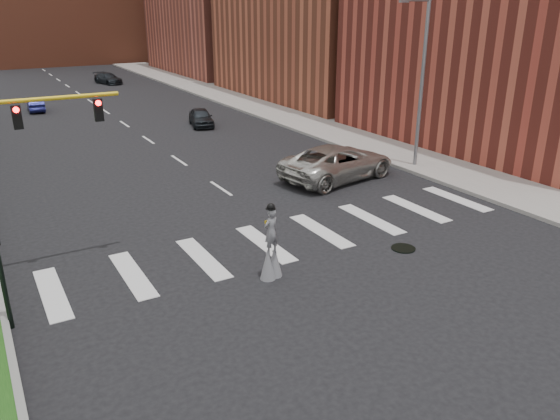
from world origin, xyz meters
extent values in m
plane|color=black|center=(0.00, 0.00, 0.00)|extent=(160.00, 160.00, 0.00)
cube|color=gray|center=(12.50, 25.00, 0.09)|extent=(5.00, 90.00, 0.18)
cylinder|color=black|center=(3.00, -2.00, 0.02)|extent=(0.90, 0.90, 0.04)
cube|color=#9B4A30|center=(6.00, 78.00, 9.00)|extent=(26.00, 14.00, 18.00)
cylinder|color=slate|center=(11.00, 6.00, 4.50)|extent=(0.20, 0.20, 9.00)
cylinder|color=slate|center=(10.20, 6.00, 8.80)|extent=(1.80, 0.12, 0.12)
cube|color=slate|center=(9.30, 6.00, 8.75)|extent=(0.50, 0.18, 0.12)
cylinder|color=gold|center=(-8.40, 3.00, 5.80)|extent=(5.20, 0.14, 0.14)
cube|color=black|center=(-9.00, 3.00, 5.30)|extent=(0.28, 0.18, 0.75)
cylinder|color=#FF0C0C|center=(-9.00, 2.90, 5.55)|extent=(0.18, 0.06, 0.18)
cube|color=black|center=(-6.50, 3.00, 5.30)|extent=(0.28, 0.18, 0.75)
cylinder|color=#FF0C0C|center=(-6.50, 2.90, 5.55)|extent=(0.18, 0.06, 0.18)
cylinder|color=black|center=(-10.30, -0.50, 1.50)|extent=(0.14, 0.14, 3.00)
cylinder|color=#301F13|center=(-2.26, -1.46, 0.44)|extent=(0.07, 0.07, 0.87)
cylinder|color=#301F13|center=(-2.56, -1.54, 0.44)|extent=(0.07, 0.07, 0.87)
cone|color=slate|center=(-2.26, -1.46, 0.54)|extent=(0.52, 0.52, 1.09)
cone|color=slate|center=(-2.56, -1.54, 0.54)|extent=(0.52, 0.52, 1.09)
imported|color=slate|center=(-2.41, -1.50, 1.67)|extent=(0.66, 0.53, 1.59)
sphere|color=black|center=(-2.41, -1.50, 2.52)|extent=(0.26, 0.26, 0.26)
cylinder|color=black|center=(-2.41, -1.50, 2.47)|extent=(0.34, 0.34, 0.02)
cube|color=yellow|center=(-2.45, -1.37, 2.10)|extent=(0.22, 0.05, 0.10)
imported|color=beige|center=(5.98, 6.43, 0.90)|extent=(6.91, 4.09, 1.80)
imported|color=black|center=(4.87, 22.45, 0.65)|extent=(2.39, 4.09, 1.31)
imported|color=navy|center=(-5.11, 35.14, 0.59)|extent=(1.40, 3.62, 1.18)
imported|color=black|center=(4.44, 49.46, 0.61)|extent=(2.83, 4.55, 1.23)
camera|label=1|loc=(-10.34, -15.86, 8.63)|focal=35.00mm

